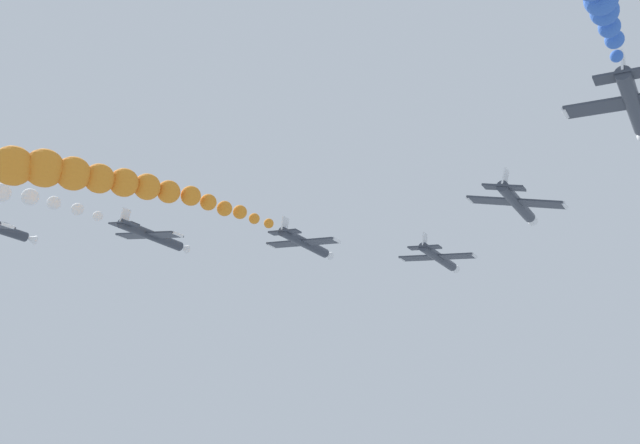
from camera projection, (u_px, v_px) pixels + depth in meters
airplane_lead at (439, 257)px, 76.03m from camera, size 9.52×10.35×2.67m
airplane_left_inner at (305, 243)px, 73.86m from camera, size 9.53×10.35×2.62m
smoke_trail_left_inner at (96, 179)px, 55.51m from camera, size 9.52×26.97×3.99m
airplane_right_inner at (517, 203)px, 61.21m from camera, size 9.26×10.35×3.36m
airplane_left_outer at (153, 236)px, 71.80m from camera, size 9.48×10.35×2.84m
airplane_right_outer at (633, 104)px, 46.34m from camera, size 9.53×10.35×2.66m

